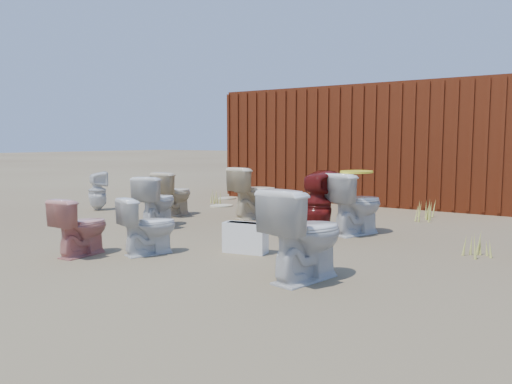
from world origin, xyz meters
The scene contains 21 objects.
ground centered at (0.00, 0.00, 0.00)m, with size 100.00×100.00×0.00m, color brown.
shipping_container centered at (0.00, 5.20, 1.20)m, with size 6.00×2.40×2.40m, color #481A0C.
toilet_front_a centered at (-1.39, 0.00, 0.38)m, with size 0.43×0.75×0.76m, color silver.
toilet_front_pink centered at (-0.74, -1.84, 0.33)m, with size 0.36×0.64×0.65m, color tan.
toilet_front_c centered at (-0.15, -1.38, 0.33)m, with size 0.36×0.64×0.65m, color silver.
toilet_front_maroon centered at (0.93, 0.71, 0.44)m, with size 0.40×0.40×0.88m, color #5C110F.
toilet_front_e centered at (1.82, -1.35, 0.43)m, with size 0.48×0.84×0.86m, color silver.
toilet_back_a centered at (-3.60, 0.70, 0.36)m, with size 0.32×0.33×0.72m, color white.
toilet_back_beige_left centered at (-1.95, 0.98, 0.38)m, with size 0.42×0.74×0.76m, color beige.
toilet_back_beige_right centered at (-0.62, 1.50, 0.43)m, with size 0.48×0.84×0.85m, color beige.
toilet_back_yellowlid centered at (1.34, 1.06, 0.43)m, with size 0.48×0.83×0.85m, color silver.
yellow_lid centered at (1.34, 1.06, 0.86)m, with size 0.43×0.54×0.03m, color yellow.
loose_tank centered at (0.72, -0.72, 0.17)m, with size 0.50×0.20×0.35m, color white.
loose_lid_near centered at (-2.00, 2.40, 0.01)m, with size 0.38×0.49×0.02m, color beige.
loose_lid_far centered at (-2.69, 3.50, 0.01)m, with size 0.36×0.47×0.02m, color #BBB187.
weed_clump_a centered at (-2.38, 2.80, 0.14)m, with size 0.36×0.36×0.29m, color #BEBF4C.
weed_clump_b centered at (0.72, 2.89, 0.13)m, with size 0.32×0.32×0.25m, color #BEBF4C.
weed_clump_c centered at (1.84, 2.75, 0.15)m, with size 0.36×0.36×0.30m, color #BEBF4C.
weed_clump_d centered at (-0.70, 3.37, 0.12)m, with size 0.30×0.30×0.24m, color #BEBF4C.
weed_clump_e centered at (1.77, 3.20, 0.14)m, with size 0.34×0.34×0.28m, color #BEBF4C.
weed_clump_f centered at (2.98, 0.52, 0.13)m, with size 0.28×0.28×0.25m, color #BEBF4C.
Camera 1 is at (3.93, -5.36, 1.28)m, focal length 35.00 mm.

